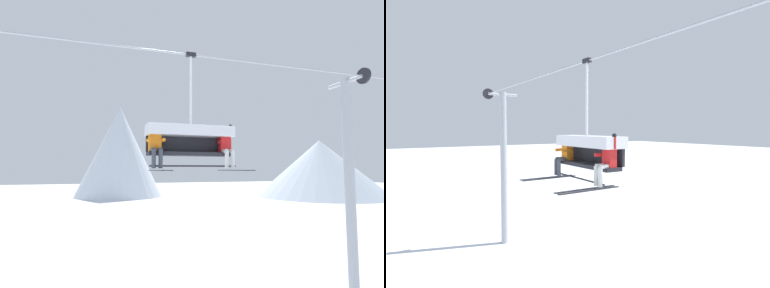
# 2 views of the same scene
# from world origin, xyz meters

# --- Properties ---
(lift_tower_near) EXTENTS (0.36, 1.88, 8.50)m
(lift_tower_near) POSITION_xyz_m (-8.02, -0.02, 4.42)
(lift_tower_near) COLOR #9EA3A8
(lift_tower_near) RESTS_ON ground_plane
(lift_cable) EXTENTS (17.56, 0.05, 0.05)m
(lift_cable) POSITION_xyz_m (-0.24, -0.80, 8.22)
(lift_cable) COLOR #9EA3A8
(chairlift_chair) EXTENTS (2.45, 0.74, 3.24)m
(chairlift_chair) POSITION_xyz_m (1.24, -0.73, 5.91)
(chairlift_chair) COLOR #232328
(skier_orange) EXTENTS (0.46, 1.70, 1.23)m
(skier_orange) POSITION_xyz_m (0.23, -0.95, 5.61)
(skier_orange) COLOR orange
(skier_red) EXTENTS (0.48, 1.70, 1.34)m
(skier_red) POSITION_xyz_m (2.26, -0.94, 5.63)
(skier_red) COLOR red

